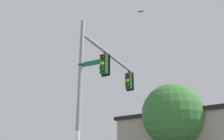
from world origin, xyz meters
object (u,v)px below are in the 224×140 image
at_px(traffic_light_nearest_pole, 104,64).
at_px(street_name_sign, 87,64).
at_px(traffic_light_mid_inner, 129,81).
at_px(bird_flying, 141,11).

height_order(traffic_light_nearest_pole, street_name_sign, traffic_light_nearest_pole).
height_order(traffic_light_nearest_pole, traffic_light_mid_inner, same).
relative_size(traffic_light_nearest_pole, traffic_light_mid_inner, 1.00).
height_order(traffic_light_mid_inner, bird_flying, bird_flying).
height_order(traffic_light_mid_inner, street_name_sign, traffic_light_mid_inner).
bearing_deg(traffic_light_mid_inner, traffic_light_nearest_pole, 94.58).
relative_size(traffic_light_mid_inner, street_name_sign, 1.16).
bearing_deg(street_name_sign, bird_flying, -119.13).
distance_m(traffic_light_mid_inner, street_name_sign, 5.52).
xyz_separation_m(traffic_light_mid_inner, street_name_sign, (-0.76, 5.41, -0.78)).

